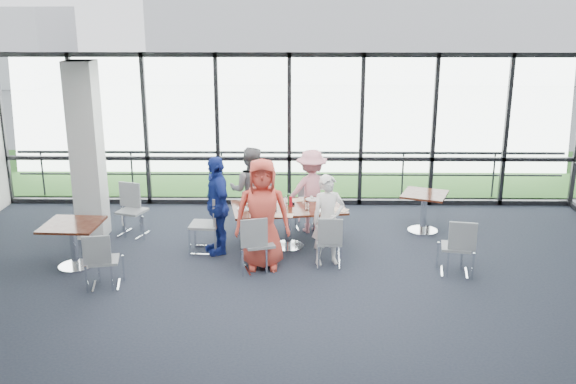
{
  "coord_description": "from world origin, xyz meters",
  "views": [
    {
      "loc": [
        0.15,
        -8.15,
        4.13
      ],
      "look_at": [
        0.01,
        2.16,
        1.1
      ],
      "focal_mm": 40.0,
      "sensor_mm": 36.0,
      "label": 1
    }
  ],
  "objects_px": {
    "chair_spare_r": "(456,247)",
    "diner_end": "(217,205)",
    "chair_main_fl": "(260,207)",
    "chair_main_end": "(205,225)",
    "structural_column": "(87,151)",
    "chair_spare_la": "(104,260)",
    "chair_main_fr": "(306,208)",
    "main_table": "(288,213)",
    "side_table_right": "(424,200)",
    "chair_spare_lb": "(132,211)",
    "diner_near_left": "(262,214)",
    "chair_main_nr": "(329,241)",
    "diner_far_left": "(251,190)",
    "chair_main_nl": "(259,244)",
    "side_table_left": "(73,230)",
    "diner_far_right": "(311,191)",
    "diner_near_right": "(328,220)"
  },
  "relations": [
    {
      "from": "diner_end",
      "to": "main_table",
      "type": "bearing_deg",
      "value": 78.99
    },
    {
      "from": "chair_main_fl",
      "to": "chair_spare_lb",
      "type": "height_order",
      "value": "chair_main_fl"
    },
    {
      "from": "structural_column",
      "to": "side_table_right",
      "type": "distance_m",
      "value": 6.23
    },
    {
      "from": "structural_column",
      "to": "main_table",
      "type": "xyz_separation_m",
      "value": [
        3.61,
        -0.54,
        -0.97
      ]
    },
    {
      "from": "structural_column",
      "to": "diner_end",
      "type": "bearing_deg",
      "value": -18.13
    },
    {
      "from": "structural_column",
      "to": "chair_main_end",
      "type": "bearing_deg",
      "value": -19.52
    },
    {
      "from": "diner_near_left",
      "to": "chair_main_nl",
      "type": "xyz_separation_m",
      "value": [
        -0.05,
        -0.16,
        -0.45
      ]
    },
    {
      "from": "diner_near_left",
      "to": "chair_main_nr",
      "type": "height_order",
      "value": "diner_near_left"
    },
    {
      "from": "chair_spare_r",
      "to": "diner_end",
      "type": "bearing_deg",
      "value": 177.81
    },
    {
      "from": "chair_main_end",
      "to": "diner_far_right",
      "type": "bearing_deg",
      "value": 124.23
    },
    {
      "from": "side_table_right",
      "to": "side_table_left",
      "type": "bearing_deg",
      "value": -163.36
    },
    {
      "from": "structural_column",
      "to": "diner_far_right",
      "type": "xyz_separation_m",
      "value": [
        4.03,
        0.29,
        -0.82
      ]
    },
    {
      "from": "chair_main_nr",
      "to": "chair_main_fr",
      "type": "distance_m",
      "value": 1.83
    },
    {
      "from": "diner_far_right",
      "to": "chair_main_fl",
      "type": "height_order",
      "value": "diner_far_right"
    },
    {
      "from": "structural_column",
      "to": "chair_main_nl",
      "type": "relative_size",
      "value": 3.5
    },
    {
      "from": "main_table",
      "to": "chair_spare_r",
      "type": "xyz_separation_m",
      "value": [
        2.66,
        -1.13,
        -0.17
      ]
    },
    {
      "from": "chair_main_nl",
      "to": "chair_spare_la",
      "type": "bearing_deg",
      "value": 179.2
    },
    {
      "from": "main_table",
      "to": "side_table_right",
      "type": "relative_size",
      "value": 2.06
    },
    {
      "from": "side_table_left",
      "to": "diner_far_left",
      "type": "bearing_deg",
      "value": 31.89
    },
    {
      "from": "chair_main_nl",
      "to": "chair_main_fl",
      "type": "height_order",
      "value": "chair_main_fl"
    },
    {
      "from": "chair_spare_la",
      "to": "diner_end",
      "type": "bearing_deg",
      "value": 32.44
    },
    {
      "from": "side_table_left",
      "to": "diner_far_right",
      "type": "xyz_separation_m",
      "value": [
        3.88,
        1.79,
        0.15
      ]
    },
    {
      "from": "chair_main_fr",
      "to": "chair_main_end",
      "type": "relative_size",
      "value": 0.84
    },
    {
      "from": "side_table_left",
      "to": "chair_main_nl",
      "type": "bearing_deg",
      "value": -1.93
    },
    {
      "from": "chair_main_end",
      "to": "chair_spare_la",
      "type": "relative_size",
      "value": 1.13
    },
    {
      "from": "diner_end",
      "to": "chair_main_end",
      "type": "distance_m",
      "value": 0.43
    },
    {
      "from": "diner_far_right",
      "to": "chair_main_nl",
      "type": "distance_m",
      "value": 2.11
    },
    {
      "from": "side_table_right",
      "to": "chair_main_fr",
      "type": "xyz_separation_m",
      "value": [
        -2.2,
        0.13,
        -0.21
      ]
    },
    {
      "from": "diner_near_left",
      "to": "diner_end",
      "type": "bearing_deg",
      "value": 138.17
    },
    {
      "from": "diner_end",
      "to": "chair_spare_lb",
      "type": "distance_m",
      "value": 1.9
    },
    {
      "from": "diner_far_right",
      "to": "chair_main_fr",
      "type": "distance_m",
      "value": 0.41
    },
    {
      "from": "diner_near_right",
      "to": "main_table",
      "type": "bearing_deg",
      "value": 115.56
    },
    {
      "from": "chair_main_nr",
      "to": "chair_main_fl",
      "type": "distance_m",
      "value": 2.06
    },
    {
      "from": "structural_column",
      "to": "chair_spare_r",
      "type": "xyz_separation_m",
      "value": [
        6.27,
        -1.67,
        -1.15
      ]
    },
    {
      "from": "structural_column",
      "to": "diner_end",
      "type": "xyz_separation_m",
      "value": [
        2.4,
        -0.79,
        -0.75
      ]
    },
    {
      "from": "side_table_left",
      "to": "chair_main_nl",
      "type": "distance_m",
      "value": 3.01
    },
    {
      "from": "chair_main_fr",
      "to": "structural_column",
      "type": "bearing_deg",
      "value": -3.87
    },
    {
      "from": "chair_main_fl",
      "to": "chair_main_nr",
      "type": "bearing_deg",
      "value": 123.77
    },
    {
      "from": "chair_main_nl",
      "to": "chair_spare_lb",
      "type": "relative_size",
      "value": 0.98
    },
    {
      "from": "structural_column",
      "to": "chair_spare_la",
      "type": "bearing_deg",
      "value": -68.91
    },
    {
      "from": "structural_column",
      "to": "chair_main_nl",
      "type": "bearing_deg",
      "value": -26.79
    },
    {
      "from": "chair_main_end",
      "to": "chair_spare_la",
      "type": "xyz_separation_m",
      "value": [
        -1.31,
        -1.48,
        -0.06
      ]
    },
    {
      "from": "diner_far_left",
      "to": "chair_main_nl",
      "type": "distance_m",
      "value": 1.87
    },
    {
      "from": "diner_far_left",
      "to": "chair_main_end",
      "type": "xyz_separation_m",
      "value": [
        -0.73,
        -0.99,
        -0.33
      ]
    },
    {
      "from": "chair_main_fr",
      "to": "diner_far_right",
      "type": "bearing_deg",
      "value": 113.3
    },
    {
      "from": "diner_far_left",
      "to": "chair_spare_lb",
      "type": "distance_m",
      "value": 2.22
    },
    {
      "from": "structural_column",
      "to": "chair_spare_la",
      "type": "xyz_separation_m",
      "value": [
        0.87,
        -2.25,
        -1.17
      ]
    },
    {
      "from": "side_table_left",
      "to": "chair_spare_lb",
      "type": "distance_m",
      "value": 1.63
    },
    {
      "from": "chair_main_fl",
      "to": "chair_main_end",
      "type": "relative_size",
      "value": 0.97
    },
    {
      "from": "chair_main_nr",
      "to": "diner_near_left",
      "type": "bearing_deg",
      "value": -174.22
    }
  ]
}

